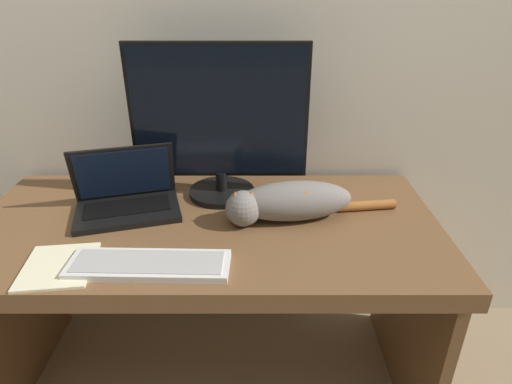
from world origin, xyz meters
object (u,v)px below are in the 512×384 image
object	(u,v)px
external_keyboard	(149,265)
laptop	(127,199)
monitor	(220,124)
cat	(288,201)

from	to	relation	value
external_keyboard	laptop	bearing A→B (deg)	115.48
monitor	laptop	size ratio (longest dim) A/B	1.58
monitor	cat	xyz separation A→B (m)	(0.23, -0.18, -0.20)
monitor	external_keyboard	world-z (taller)	monitor
cat	monitor	bearing A→B (deg)	134.29
laptop	cat	world-z (taller)	laptop
cat	laptop	bearing A→B (deg)	166.86
external_keyboard	cat	bearing A→B (deg)	35.53
laptop	monitor	bearing A→B (deg)	6.66
monitor	external_keyboard	size ratio (longest dim) A/B	1.37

